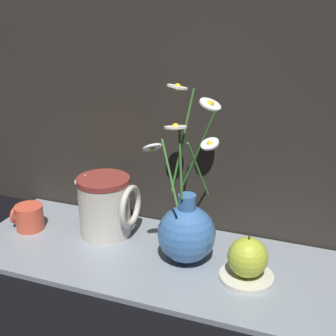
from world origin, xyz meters
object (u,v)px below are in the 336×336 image
object	(u,v)px
yellow_mug	(29,217)
orange_fruit	(248,257)
ceramic_pitcher	(106,204)
vase_with_flowers	(186,230)

from	to	relation	value
yellow_mug	orange_fruit	size ratio (longest dim) A/B	0.87
yellow_mug	ceramic_pitcher	bearing A→B (deg)	12.63
vase_with_flowers	orange_fruit	distance (m)	0.15
ceramic_pitcher	yellow_mug	bearing A→B (deg)	-167.37
yellow_mug	orange_fruit	distance (m)	0.56
ceramic_pitcher	orange_fruit	bearing A→B (deg)	-10.99
vase_with_flowers	yellow_mug	xyz separation A→B (m)	(-0.41, -0.00, -0.04)
vase_with_flowers	yellow_mug	world-z (taller)	vase_with_flowers
vase_with_flowers	orange_fruit	size ratio (longest dim) A/B	4.19
vase_with_flowers	ceramic_pitcher	bearing A→B (deg)	169.13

